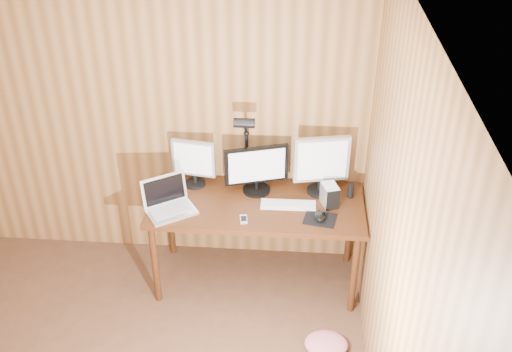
# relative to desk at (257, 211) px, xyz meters

# --- Properties ---
(room_shell) EXTENTS (4.00, 4.00, 4.00)m
(room_shell) POSITION_rel_desk_xyz_m (-0.93, -1.70, 0.62)
(room_shell) COLOR #53321F
(room_shell) RESTS_ON ground
(desk) EXTENTS (1.60, 0.70, 0.75)m
(desk) POSITION_rel_desk_xyz_m (0.00, 0.00, 0.00)
(desk) COLOR #401F0D
(desk) RESTS_ON floor
(monitor_center) EXTENTS (0.48, 0.21, 0.38)m
(monitor_center) POSITION_rel_desk_xyz_m (-0.01, 0.09, 0.32)
(monitor_center) COLOR black
(monitor_center) RESTS_ON desk
(monitor_left) EXTENTS (0.34, 0.16, 0.38)m
(monitor_left) POSITION_rel_desk_xyz_m (-0.50, 0.14, 0.33)
(monitor_left) COLOR black
(monitor_left) RESTS_ON desk
(monitor_right) EXTENTS (0.42, 0.20, 0.47)m
(monitor_right) POSITION_rel_desk_xyz_m (0.47, 0.12, 0.38)
(monitor_right) COLOR black
(monitor_right) RESTS_ON desk
(laptop) EXTENTS (0.43, 0.41, 0.24)m
(laptop) POSITION_rel_desk_xyz_m (-0.64, -0.20, 0.18)
(laptop) COLOR silver
(laptop) RESTS_ON desk
(keyboard) EXTENTS (0.41, 0.13, 0.02)m
(keyboard) POSITION_rel_desk_xyz_m (0.24, -0.09, 0.13)
(keyboard) COLOR white
(keyboard) RESTS_ON desk
(mousepad) EXTENTS (0.26, 0.22, 0.00)m
(mousepad) POSITION_rel_desk_xyz_m (0.47, -0.24, 0.12)
(mousepad) COLOR black
(mousepad) RESTS_ON desk
(mouse) EXTENTS (0.11, 0.14, 0.04)m
(mouse) POSITION_rel_desk_xyz_m (0.47, -0.24, 0.15)
(mouse) COLOR black
(mouse) RESTS_ON mousepad
(hard_drive) EXTENTS (0.14, 0.17, 0.17)m
(hard_drive) POSITION_rel_desk_xyz_m (0.54, -0.05, 0.20)
(hard_drive) COLOR silver
(hard_drive) RESTS_ON desk
(phone) EXTENTS (0.07, 0.11, 0.01)m
(phone) POSITION_rel_desk_xyz_m (-0.08, -0.29, 0.13)
(phone) COLOR silver
(phone) RESTS_ON desk
(speaker) EXTENTS (0.05, 0.05, 0.12)m
(speaker) POSITION_rel_desk_xyz_m (0.70, 0.06, 0.18)
(speaker) COLOR black
(speaker) RESTS_ON desk
(desk_lamp) EXTENTS (0.15, 0.22, 0.67)m
(desk_lamp) POSITION_rel_desk_xyz_m (-0.10, 0.14, 0.53)
(desk_lamp) COLOR black
(desk_lamp) RESTS_ON desk
(fabric_pile) EXTENTS (0.34, 0.29, 0.10)m
(fabric_pile) POSITION_rel_desk_xyz_m (0.55, -0.77, -0.58)
(fabric_pile) COLOR #CF6478
(fabric_pile) RESTS_ON floor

